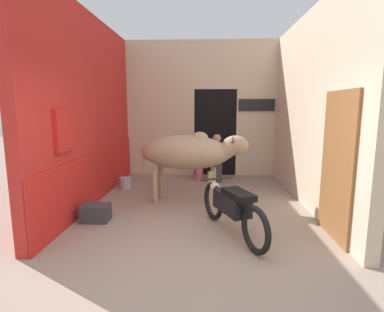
{
  "coord_description": "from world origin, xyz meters",
  "views": [
    {
      "loc": [
        0.17,
        -3.35,
        1.87
      ],
      "look_at": [
        -0.11,
        2.19,
        0.96
      ],
      "focal_mm": 28.0,
      "sensor_mm": 36.0,
      "label": 1
    }
  ],
  "objects_px": {
    "shopkeeper_seated": "(217,156)",
    "crate": "(96,213)",
    "motorcycle_near": "(232,207)",
    "cow": "(189,152)",
    "plastic_stool": "(199,170)",
    "bucket": "(125,183)"
  },
  "relations": [
    {
      "from": "motorcycle_near",
      "to": "cow",
      "type": "bearing_deg",
      "value": 115.89
    },
    {
      "from": "crate",
      "to": "cow",
      "type": "bearing_deg",
      "value": 36.35
    },
    {
      "from": "motorcycle_near",
      "to": "plastic_stool",
      "type": "xyz_separation_m",
      "value": [
        -0.57,
        3.35,
        -0.17
      ]
    },
    {
      "from": "motorcycle_near",
      "to": "plastic_stool",
      "type": "relative_size",
      "value": 3.78
    },
    {
      "from": "shopkeeper_seated",
      "to": "plastic_stool",
      "type": "xyz_separation_m",
      "value": [
        -0.45,
        0.09,
        -0.39
      ]
    },
    {
      "from": "motorcycle_near",
      "to": "plastic_stool",
      "type": "bearing_deg",
      "value": 99.57
    },
    {
      "from": "cow",
      "to": "crate",
      "type": "xyz_separation_m",
      "value": [
        -1.48,
        -1.09,
        -0.86
      ]
    },
    {
      "from": "plastic_stool",
      "to": "bucket",
      "type": "relative_size",
      "value": 1.81
    },
    {
      "from": "shopkeeper_seated",
      "to": "bucket",
      "type": "height_order",
      "value": "shopkeeper_seated"
    },
    {
      "from": "cow",
      "to": "plastic_stool",
      "type": "height_order",
      "value": "cow"
    },
    {
      "from": "cow",
      "to": "shopkeeper_seated",
      "type": "relative_size",
      "value": 1.82
    },
    {
      "from": "plastic_stool",
      "to": "bucket",
      "type": "bearing_deg",
      "value": -151.3
    },
    {
      "from": "bucket",
      "to": "plastic_stool",
      "type": "bearing_deg",
      "value": 28.7
    },
    {
      "from": "plastic_stool",
      "to": "bucket",
      "type": "xyz_separation_m",
      "value": [
        -1.7,
        -0.93,
        -0.12
      ]
    },
    {
      "from": "motorcycle_near",
      "to": "shopkeeper_seated",
      "type": "xyz_separation_m",
      "value": [
        -0.12,
        3.26,
        0.22
      ]
    },
    {
      "from": "cow",
      "to": "shopkeeper_seated",
      "type": "xyz_separation_m",
      "value": [
        0.6,
        1.77,
        -0.36
      ]
    },
    {
      "from": "cow",
      "to": "motorcycle_near",
      "type": "bearing_deg",
      "value": -64.11
    },
    {
      "from": "cow",
      "to": "crate",
      "type": "height_order",
      "value": "cow"
    },
    {
      "from": "plastic_stool",
      "to": "bucket",
      "type": "distance_m",
      "value": 1.94
    },
    {
      "from": "shopkeeper_seated",
      "to": "crate",
      "type": "bearing_deg",
      "value": -126.03
    },
    {
      "from": "crate",
      "to": "bucket",
      "type": "height_order",
      "value": "crate"
    },
    {
      "from": "shopkeeper_seated",
      "to": "crate",
      "type": "relative_size",
      "value": 2.72
    }
  ]
}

